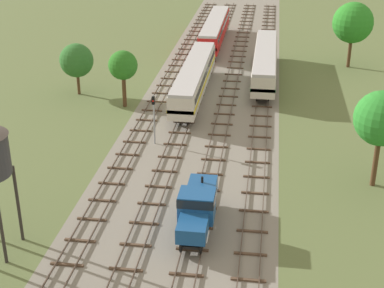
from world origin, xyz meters
name	(u,v)px	position (x,y,z in m)	size (l,w,h in m)	color
ground_plane	(206,112)	(0.00, 56.00, 0.00)	(480.00, 480.00, 0.00)	#5B6B3D
ballast_bed	(206,112)	(0.00, 56.00, 0.00)	(16.67, 176.00, 0.01)	gray
track_far_left	(154,105)	(-6.33, 57.00, 0.14)	(2.40, 126.00, 0.29)	#47382D
track_left	(190,107)	(-2.11, 57.00, 0.14)	(2.40, 126.00, 0.29)	#47382D
track_centre_left	(225,109)	(2.11, 57.00, 0.14)	(2.40, 126.00, 0.29)	#47382D
track_centre	(262,111)	(6.33, 57.00, 0.14)	(2.40, 126.00, 0.29)	#47382D
shunter_loco_centre_left_nearest	(198,206)	(2.11, 31.44, 2.01)	(2.74, 8.46, 3.10)	#194C8C
passenger_coach_left_near	(194,77)	(-2.11, 60.96, 2.61)	(2.96, 22.00, 3.80)	beige
passenger_coach_centre_mid	(265,60)	(6.33, 69.12, 2.61)	(2.96, 22.00, 3.80)	beige
passenger_coach_left_midfar	(215,29)	(-2.11, 86.16, 2.61)	(2.96, 22.00, 3.80)	red
signal_post_nearest	(154,113)	(-4.22, 46.51, 3.33)	(0.28, 0.47, 5.24)	gray
lineside_tree_0	(76,60)	(-16.54, 60.06, 4.34)	(4.16, 4.16, 6.44)	#4C331E
lineside_tree_1	(353,23)	(18.11, 76.44, 6.37)	(5.67, 5.67, 9.22)	#4C331E
lineside_tree_2	(382,119)	(16.52, 40.51, 6.31)	(4.73, 4.73, 8.71)	#4C331E
lineside_tree_4	(123,66)	(-9.81, 56.60, 4.99)	(3.41, 3.41, 6.76)	#4C331E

